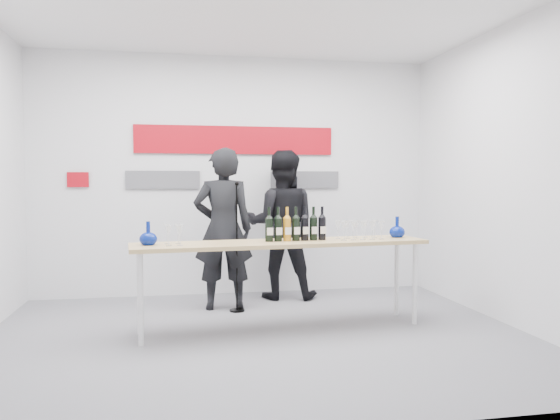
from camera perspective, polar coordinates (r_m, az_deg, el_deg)
The scene contains 12 objects.
ground at distance 5.18m, azimuth -2.20°, elevation -13.02°, with size 5.00×5.00×0.00m, color slate.
back_wall at distance 6.96m, azimuth -4.68°, elevation 3.58°, with size 5.00×0.04×3.00m, color silver.
signage at distance 6.93m, azimuth -5.13°, elevation 6.11°, with size 3.38×0.02×0.79m.
tasting_table at distance 5.25m, azimuth 0.20°, elevation -3.99°, with size 2.89×0.82×0.85m.
wine_bottles at distance 5.29m, azimuth 1.68°, elevation -1.45°, with size 0.62×0.13×0.33m.
decanter_left at distance 5.08m, azimuth -13.61°, elevation -2.37°, with size 0.16×0.16×0.21m, color navy, non-canonical shape.
decanter_right at distance 5.74m, azimuth 12.14°, elevation -1.73°, with size 0.16×0.16×0.21m, color navy, non-canonical shape.
glasses_left at distance 5.05m, azimuth -11.06°, elevation -2.54°, with size 0.18×0.23×0.18m.
glasses_right at distance 5.51m, azimuth 8.32°, elevation -2.05°, with size 0.48×0.26×0.18m.
presenter_left at distance 6.11m, azimuth -5.96°, elevation -1.97°, with size 0.66×0.43×1.80m, color black.
presenter_right at distance 6.66m, azimuth 0.16°, elevation -1.53°, with size 0.88×0.68×1.81m, color black.
mic_stand at distance 6.03m, azimuth -4.52°, elevation -6.48°, with size 0.17×0.17×1.43m.
Camera 1 is at (-0.74, -4.92, 1.43)m, focal length 35.00 mm.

